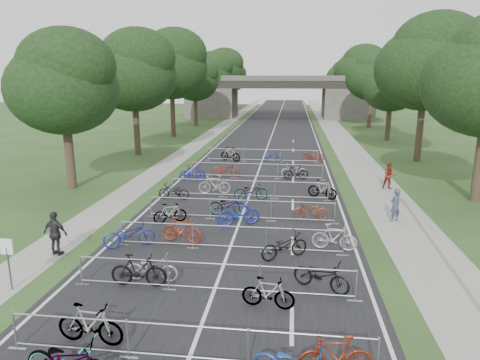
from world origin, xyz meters
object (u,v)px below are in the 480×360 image
object	(u,v)px
pedestrian_c	(56,234)
park_sign	(7,255)
pedestrian_b	(389,176)
bike_1	(90,324)
overpass_bridge	(279,97)
pedestrian_a	(395,205)

from	to	relation	value
pedestrian_c	park_sign	bearing A→B (deg)	99.22
park_sign	pedestrian_b	distance (m)	21.62
bike_1	pedestrian_b	distance (m)	21.01
pedestrian_c	overpass_bridge	bearing A→B (deg)	-87.34
bike_1	pedestrian_b	size ratio (longest dim) A/B	1.14
overpass_bridge	pedestrian_c	xyz separation A→B (m)	(-6.80, -59.11, -2.63)
pedestrian_a	park_sign	bearing A→B (deg)	-3.56
overpass_bridge	pedestrian_c	bearing A→B (deg)	-96.56
bike_1	pedestrian_c	size ratio (longest dim) A/B	1.06
park_sign	pedestrian_c	size ratio (longest dim) A/B	1.01
overpass_bridge	pedestrian_a	distance (m)	53.82
park_sign	bike_1	world-z (taller)	park_sign
pedestrian_a	pedestrian_c	bearing A→B (deg)	-12.69
pedestrian_c	pedestrian_a	bearing A→B (deg)	-148.53
overpass_bridge	pedestrian_b	bearing A→B (deg)	-79.56
park_sign	overpass_bridge	bearing A→B (deg)	83.74
pedestrian_b	pedestrian_a	bearing A→B (deg)	-101.07
pedestrian_b	park_sign	bearing A→B (deg)	-137.35
pedestrian_b	pedestrian_c	distance (m)	19.69
pedestrian_a	pedestrian_b	world-z (taller)	pedestrian_b
park_sign	bike_1	size ratio (longest dim) A/B	0.95
park_sign	bike_1	bearing A→B (deg)	-32.02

